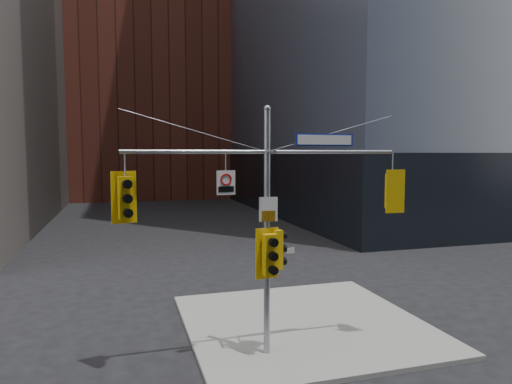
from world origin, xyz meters
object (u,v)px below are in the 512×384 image
signal_assembly (267,208)px  traffic_light_east_arm (392,191)px  traffic_light_pole_side (278,249)px  regulatory_sign_arm (226,182)px  traffic_light_west_arm (126,198)px  traffic_light_pole_front (270,255)px  street_sign_blade (325,140)px

signal_assembly → traffic_light_east_arm: bearing=0.0°
traffic_light_pole_side → regulatory_sign_arm: regulatory_sign_arm is taller
traffic_light_west_arm → traffic_light_pole_side: 4.49m
traffic_light_west_arm → traffic_light_pole_front: traffic_light_west_arm is taller
signal_assembly → traffic_light_pole_front: bearing=-90.2°
traffic_light_pole_side → street_sign_blade: 3.47m
traffic_light_west_arm → traffic_light_pole_front: bearing=-17.1°
signal_assembly → traffic_light_east_arm: signal_assembly is taller
signal_assembly → street_sign_blade: size_ratio=4.32×
traffic_light_east_arm → traffic_light_pole_front: traffic_light_east_arm is taller
traffic_light_east_arm → traffic_light_pole_side: size_ratio=1.17×
traffic_light_east_arm → street_sign_blade: 2.77m
regulatory_sign_arm → traffic_light_east_arm: bearing=-7.3°
street_sign_blade → signal_assembly: bearing=177.4°
signal_assembly → traffic_light_pole_front: (-0.00, -0.27, -1.30)m
traffic_light_west_arm → traffic_light_pole_side: traffic_light_west_arm is taller
traffic_light_east_arm → street_sign_blade: bearing=0.2°
traffic_light_east_arm → regulatory_sign_arm: bearing=0.5°
traffic_light_east_arm → regulatory_sign_arm: 5.27m
traffic_light_east_arm → traffic_light_pole_side: 4.07m
street_sign_blade → traffic_light_pole_front: bearing=-174.1°
traffic_light_east_arm → traffic_light_pole_side: traffic_light_east_arm is taller
traffic_light_east_arm → street_sign_blade: size_ratio=0.72×
traffic_light_west_arm → street_sign_blade: 5.84m
traffic_light_east_arm → traffic_light_pole_side: bearing=0.1°
signal_assembly → regulatory_sign_arm: bearing=-179.0°
traffic_light_west_arm → traffic_light_east_arm: (7.93, -0.01, 0.00)m
traffic_light_west_arm → regulatory_sign_arm: traffic_light_west_arm is taller
street_sign_blade → regulatory_sign_arm: 3.19m
traffic_light_west_arm → traffic_light_pole_front: 4.23m
traffic_light_east_arm → street_sign_blade: street_sign_blade is taller
traffic_light_pole_front → traffic_light_west_arm: bearing=169.3°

